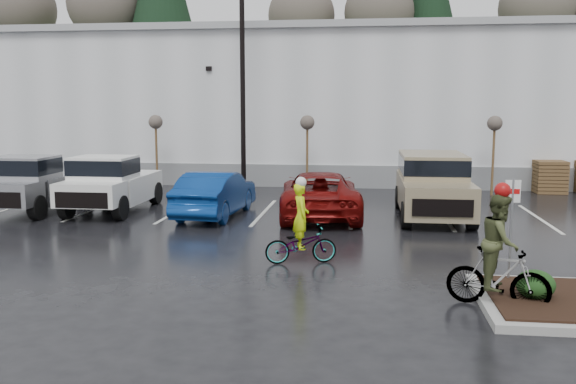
# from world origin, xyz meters

# --- Properties ---
(ground) EXTENTS (120.00, 120.00, 0.00)m
(ground) POSITION_xyz_m (0.00, 0.00, 0.00)
(ground) COLOR black
(ground) RESTS_ON ground
(warehouse) EXTENTS (60.50, 15.50, 7.20)m
(warehouse) POSITION_xyz_m (0.00, 21.99, 3.65)
(warehouse) COLOR silver
(warehouse) RESTS_ON ground
(wooded_ridge) EXTENTS (80.00, 25.00, 6.00)m
(wooded_ridge) POSITION_xyz_m (0.00, 45.00, 3.00)
(wooded_ridge) COLOR #223917
(wooded_ridge) RESTS_ON ground
(lamppost) EXTENTS (0.50, 1.00, 9.22)m
(lamppost) POSITION_xyz_m (-4.00, 12.00, 5.69)
(lamppost) COLOR black
(lamppost) RESTS_ON ground
(sapling_west) EXTENTS (0.60, 0.60, 3.20)m
(sapling_west) POSITION_xyz_m (-8.00, 13.00, 2.73)
(sapling_west) COLOR #543521
(sapling_west) RESTS_ON ground
(sapling_mid) EXTENTS (0.60, 0.60, 3.20)m
(sapling_mid) POSITION_xyz_m (-1.50, 13.00, 2.73)
(sapling_mid) COLOR #543521
(sapling_mid) RESTS_ON ground
(sapling_east) EXTENTS (0.60, 0.60, 3.20)m
(sapling_east) POSITION_xyz_m (6.00, 13.00, 2.73)
(sapling_east) COLOR #543521
(sapling_east) RESTS_ON ground
(pallet_stack_a) EXTENTS (1.20, 1.20, 1.35)m
(pallet_stack_a) POSITION_xyz_m (8.50, 14.00, 0.68)
(pallet_stack_a) COLOR #543521
(pallet_stack_a) RESTS_ON ground
(shrub_a) EXTENTS (0.70, 0.70, 0.52)m
(shrub_a) POSITION_xyz_m (4.00, -1.00, 0.41)
(shrub_a) COLOR #123515
(shrub_a) RESTS_ON curb_island
(fire_lane_sign) EXTENTS (0.30, 0.05, 2.20)m
(fire_lane_sign) POSITION_xyz_m (3.80, 0.20, 1.41)
(fire_lane_sign) COLOR gray
(fire_lane_sign) RESTS_ON ground
(pickup_silver) EXTENTS (2.10, 5.20, 1.96)m
(pickup_silver) POSITION_xyz_m (-10.34, 7.53, 0.98)
(pickup_silver) COLOR #96989D
(pickup_silver) RESTS_ON ground
(pickup_white) EXTENTS (2.10, 5.20, 1.96)m
(pickup_white) POSITION_xyz_m (-7.68, 7.80, 0.98)
(pickup_white) COLOR white
(pickup_white) RESTS_ON ground
(car_blue) EXTENTS (1.91, 4.62, 1.49)m
(car_blue) POSITION_xyz_m (-3.97, 7.14, 0.74)
(car_blue) COLOR navy
(car_blue) RESTS_ON ground
(car_red) EXTENTS (2.96, 5.57, 1.49)m
(car_red) POSITION_xyz_m (-0.56, 7.47, 0.74)
(car_red) COLOR #6C0B09
(car_red) RESTS_ON ground
(suv_tan) EXTENTS (2.20, 5.10, 2.06)m
(suv_tan) POSITION_xyz_m (3.09, 7.69, 1.03)
(suv_tan) COLOR gray
(suv_tan) RESTS_ON ground
(cyclist_hivis) EXTENTS (1.76, 1.00, 2.02)m
(cyclist_hivis) POSITION_xyz_m (-0.56, 1.50, 0.64)
(cyclist_hivis) COLOR #3F3F44
(cyclist_hivis) RESTS_ON ground
(cyclist_olive) EXTENTS (1.83, 0.98, 2.29)m
(cyclist_olive) POSITION_xyz_m (3.31, -1.11, 0.84)
(cyclist_olive) COLOR #3F3F44
(cyclist_olive) RESTS_ON ground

